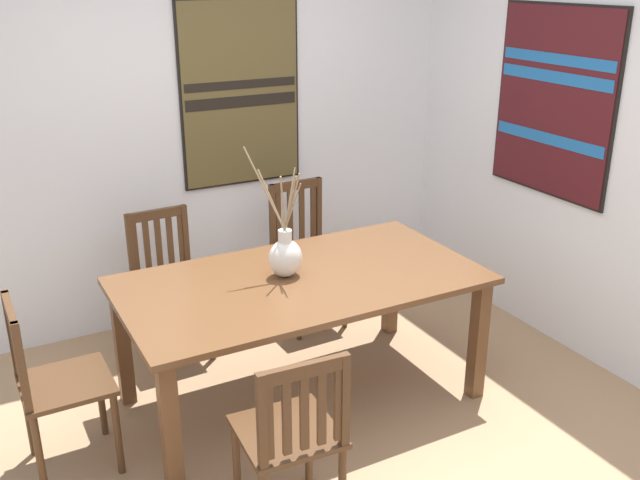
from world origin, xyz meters
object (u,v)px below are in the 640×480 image
chair_3 (292,434)px  painting_on_back_wall (240,94)px  painting_on_side_wall (554,102)px  centerpiece_vase (285,255)px  dining_table (301,294)px  chair_0 (305,252)px  chair_2 (168,280)px  chair_1 (53,382)px

chair_3 → painting_on_back_wall: (0.73, 2.25, 1.05)m
painting_on_back_wall → painting_on_side_wall: (1.57, -1.31, 0.02)m
centerpiece_vase → painting_on_back_wall: painting_on_back_wall is taller
dining_table → painting_on_side_wall: (1.80, 0.05, 0.89)m
painting_on_back_wall → centerpiece_vase: bearing=-102.9°
chair_0 → painting_on_back_wall: 1.16m
centerpiece_vase → chair_2: (-0.43, 0.83, -0.39)m
chair_3 → painting_on_back_wall: painting_on_back_wall is taller
chair_1 → painting_on_back_wall: 2.31m
dining_table → painting_on_back_wall: bearing=80.2°
dining_table → chair_1: (-1.33, 0.01, -0.18)m
dining_table → chair_2: (-0.49, 0.89, -0.17)m
chair_2 → painting_on_side_wall: (2.30, -0.84, 1.06)m
centerpiece_vase → chair_2: bearing=117.3°
chair_0 → painting_on_back_wall: bearing=116.1°
painting_on_back_wall → painting_on_side_wall: size_ratio=1.06×
chair_1 → painting_on_back_wall: painting_on_back_wall is taller
chair_1 → painting_on_side_wall: painting_on_side_wall is taller
chair_1 → painting_on_side_wall: (3.13, 0.04, 1.07)m
chair_1 → painting_on_side_wall: bearing=0.7°
chair_2 → chair_0: bearing=-0.9°
dining_table → painting_on_side_wall: bearing=1.6°
centerpiece_vase → chair_1: (-1.26, -0.04, -0.40)m
painting_on_side_wall → chair_2: bearing=159.9°
dining_table → chair_1: chair_1 is taller
chair_3 → painting_on_side_wall: 2.70m
dining_table → centerpiece_vase: (-0.06, 0.06, 0.22)m
chair_1 → painting_on_side_wall: size_ratio=0.79×
chair_1 → chair_3: bearing=-47.5°
chair_2 → chair_1: bearing=-133.5°
chair_0 → chair_2: chair_0 is taller
chair_0 → painting_on_side_wall: bearing=-31.8°
chair_0 → chair_2: 0.96m
dining_table → chair_1: size_ratio=2.12×
centerpiece_vase → chair_1: size_ratio=0.78×
chair_1 → chair_3: chair_1 is taller
chair_0 → chair_1: bearing=-154.4°
centerpiece_vase → chair_3: centerpiece_vase is taller
dining_table → painting_on_back_wall: 1.63m
chair_0 → chair_1: 1.99m
chair_1 → painting_on_back_wall: size_ratio=0.74×
painting_on_back_wall → painting_on_side_wall: painting_on_back_wall is taller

